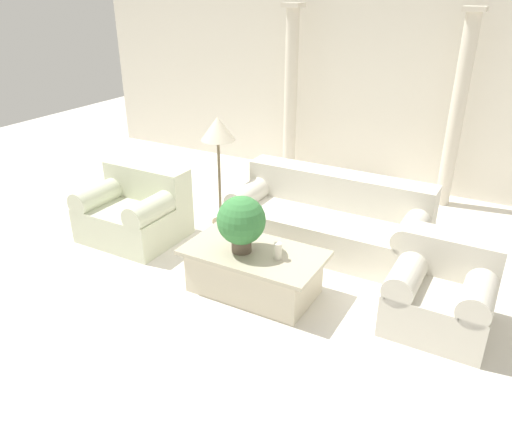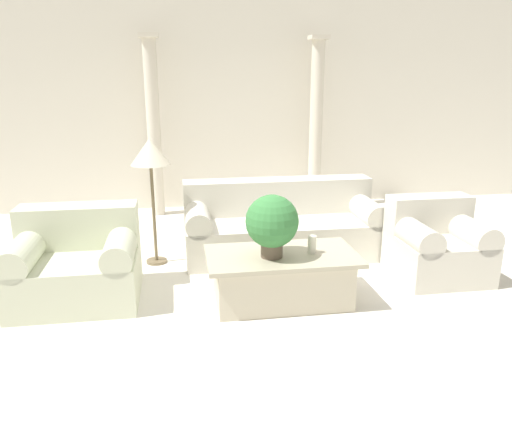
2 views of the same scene
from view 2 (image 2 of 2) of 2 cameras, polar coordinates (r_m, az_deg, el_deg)
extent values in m
plane|color=silver|center=(5.20, 1.47, -6.43)|extent=(16.00, 16.00, 0.00)
cube|color=silver|center=(7.95, -2.77, 13.49)|extent=(10.00, 0.06, 3.20)
cube|color=beige|center=(5.87, 3.03, -1.46)|extent=(2.26, 0.95, 0.43)
cube|color=beige|center=(6.04, 2.48, 3.24)|extent=(2.26, 0.33, 0.41)
cylinder|color=beige|center=(5.66, -6.77, 0.93)|extent=(0.28, 0.95, 0.28)
cylinder|color=beige|center=(6.06, 12.26, 1.72)|extent=(0.28, 0.95, 0.28)
cube|color=beige|center=(4.98, -19.74, -5.86)|extent=(1.12, 0.95, 0.43)
cube|color=beige|center=(5.13, -19.61, -0.19)|extent=(1.12, 0.33, 0.41)
cylinder|color=beige|center=(4.98, -24.82, -2.77)|extent=(0.28, 0.95, 0.28)
cylinder|color=beige|center=(4.81, -15.17, -2.41)|extent=(0.28, 0.95, 0.28)
cube|color=beige|center=(4.67, 2.92, -6.36)|extent=(1.22, 0.68, 0.43)
cube|color=#B3A98F|center=(4.58, 2.96, -3.66)|extent=(1.38, 0.77, 0.04)
cylinder|color=brown|center=(4.48, 1.81, -2.97)|extent=(0.20, 0.20, 0.13)
sphere|color=#387A3D|center=(4.40, 1.85, 0.31)|extent=(0.47, 0.47, 0.47)
cylinder|color=silver|center=(4.59, 6.42, -2.35)|extent=(0.08, 0.08, 0.17)
cylinder|color=brown|center=(5.78, -11.28, -4.17)|extent=(0.23, 0.23, 0.03)
cylinder|color=brown|center=(5.61, -11.60, 1.17)|extent=(0.04, 0.04, 1.09)
cone|color=beige|center=(5.47, -12.02, 8.10)|extent=(0.43, 0.43, 0.28)
cylinder|color=beige|center=(7.54, -11.59, 10.47)|extent=(0.20, 0.20, 2.53)
cube|color=beige|center=(7.52, -12.20, 20.33)|extent=(0.27, 0.27, 0.06)
cylinder|color=beige|center=(7.83, 6.85, 10.90)|extent=(0.20, 0.20, 2.53)
cube|color=beige|center=(7.81, 7.20, 20.41)|extent=(0.27, 0.27, 0.06)
cube|color=beige|center=(5.55, 20.03, -3.61)|extent=(0.88, 0.84, 0.42)
cube|color=beige|center=(5.66, 19.11, 1.17)|extent=(0.88, 0.30, 0.39)
cylinder|color=beige|center=(5.33, 17.48, -1.05)|extent=(0.28, 0.84, 0.28)
cylinder|color=beige|center=(5.62, 23.00, -0.71)|extent=(0.28, 0.84, 0.28)
camera|label=1|loc=(3.18, 77.04, 18.93)|focal=35.00mm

